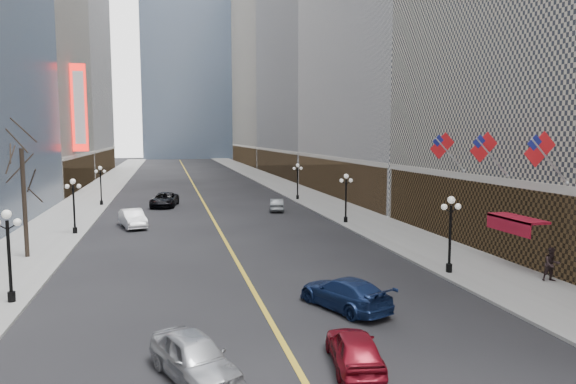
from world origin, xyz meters
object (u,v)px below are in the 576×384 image
streetlamp_east_3 (298,177)px  car_nb_mid (133,218)px  streetlamp_east_1 (450,226)px  car_sb_mid (354,349)px  car_nb_near (194,357)px  car_sb_far (277,205)px  streetlamp_west_3 (101,181)px  streetlamp_west_1 (9,246)px  streetlamp_east_2 (346,193)px  streetlamp_west_2 (74,200)px  car_sb_near (345,293)px  car_nb_far (164,200)px

streetlamp_east_3 → car_nb_mid: streetlamp_east_3 is taller
streetlamp_east_1 → car_sb_mid: size_ratio=1.12×
car_nb_near → car_sb_far: (10.83, 37.25, -0.09)m
streetlamp_east_1 → streetlamp_east_3: (0.00, 36.00, 0.00)m
streetlamp_east_1 → streetlamp_west_3: size_ratio=1.00×
streetlamp_east_3 → streetlamp_west_3: size_ratio=1.00×
streetlamp_east_1 → streetlamp_west_1: bearing=180.0°
streetlamp_east_2 → streetlamp_west_3: (-23.60, 18.00, 0.00)m
car_sb_mid → streetlamp_east_2: bearing=-100.1°
car_nb_mid → car_sb_mid: (9.37, -30.83, -0.12)m
streetlamp_west_1 → car_nb_mid: streetlamp_west_1 is taller
streetlamp_west_2 → streetlamp_west_3: same height
car_nb_mid → car_sb_far: size_ratio=1.20×
streetlamp_east_3 → car_sb_mid: (-9.80, -46.23, -2.21)m
streetlamp_east_1 → car_sb_near: (-8.04, -4.24, -2.15)m
streetlamp_east_1 → car_sb_far: (-4.53, 27.46, -2.23)m
car_nb_far → car_sb_far: (11.92, -6.33, -0.14)m
streetlamp_west_3 → car_sb_far: (19.07, -8.54, -2.23)m
streetlamp_east_2 → streetlamp_west_3: 29.68m
car_nb_near → car_nb_far: bearing=69.4°
streetlamp_east_2 → car_nb_mid: streetlamp_east_2 is taller
streetlamp_east_1 → streetlamp_east_2: (0.00, 18.00, 0.00)m
streetlamp_east_1 → car_nb_far: 37.63m
streetlamp_west_1 → streetlamp_west_3: 36.00m
streetlamp_east_2 → car_sb_mid: bearing=-109.1°
streetlamp_west_2 → car_nb_far: 17.45m
streetlamp_east_2 → car_sb_mid: 29.97m
streetlamp_west_3 → car_nb_mid: size_ratio=0.92×
streetlamp_west_3 → streetlamp_west_1: bearing=-90.0°
streetlamp_west_2 → car_nb_mid: (4.43, 2.59, -2.09)m
car_nb_far → car_sb_near: bearing=-68.2°
car_sb_far → car_sb_mid: bearing=94.0°
streetlamp_east_1 → car_nb_mid: streetlamp_east_1 is taller
streetlamp_west_1 → car_nb_mid: (4.43, 20.59, -2.09)m
streetlamp_west_2 → car_sb_near: 27.23m
car_nb_near → car_sb_near: size_ratio=0.87×
car_nb_far → streetlamp_west_1: bearing=-92.7°
car_nb_far → car_sb_near: size_ratio=1.14×
streetlamp_east_1 → streetlamp_east_3: bearing=90.0°
car_sb_near → car_sb_far: (3.50, 31.70, -0.08)m
streetlamp_west_3 → car_nb_mid: (4.43, -15.41, -2.09)m
streetlamp_west_1 → streetlamp_west_2: 18.00m
streetlamp_west_1 → car_sb_mid: streetlamp_west_1 is taller
streetlamp_west_2 → car_sb_mid: size_ratio=1.12×
streetlamp_west_2 → car_nb_far: streetlamp_west_2 is taller
streetlamp_east_3 → car_nb_mid: bearing=-141.2°
car_nb_near → car_sb_mid: bearing=-26.5°
car_nb_mid → streetlamp_west_3: bearing=91.9°
car_sb_mid → car_sb_far: (5.27, 37.69, -0.02)m
streetlamp_east_1 → streetlamp_west_3: (-23.60, 36.00, 0.00)m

